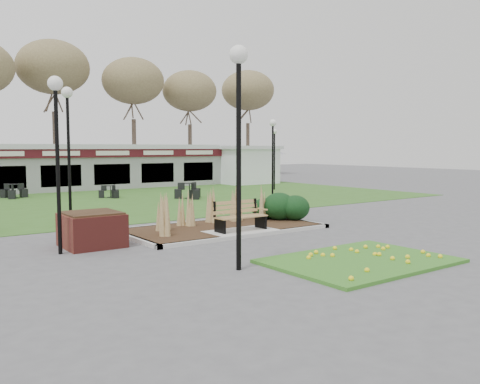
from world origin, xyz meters
TOP-DOWN VIEW (x-y plane):
  - ground at (0.00, 0.00)m, footprint 100.00×100.00m
  - lawn at (0.00, 12.00)m, footprint 34.00×16.00m
  - flower_bed at (0.00, -4.60)m, footprint 4.20×3.00m
  - planting_bed at (1.27, 1.35)m, footprint 6.75×3.40m
  - park_bench at (0.00, 0.25)m, footprint 1.70×0.66m
  - brick_planter at (-4.40, 1.00)m, footprint 1.50×1.50m
  - food_pavilion at (0.00, 19.96)m, footprint 24.60×3.40m
  - service_hut at (13.50, 18.00)m, footprint 4.40×3.40m
  - tree_backdrop at (0.00, 28.00)m, footprint 47.24×5.24m
  - lamp_post_near_left at (-5.40, 0.50)m, footprint 0.37×0.37m
  - lamp_post_near_right at (-2.71, -3.50)m, footprint 0.40×0.40m
  - lamp_post_mid_left at (-3.37, 6.11)m, footprint 0.40×0.40m
  - lamp_post_mid_right at (6.41, 6.39)m, footprint 0.33×0.33m
  - lamp_post_far_right at (11.51, 12.38)m, footprint 0.32×0.32m
  - bistro_set_b at (1.10, 13.55)m, footprint 1.21×1.14m
  - bistro_set_c at (-3.17, 16.34)m, footprint 1.32×1.38m
  - bistro_set_d at (4.28, 10.65)m, footprint 1.53×1.39m
  - patio_umbrella at (16.00, 18.00)m, footprint 2.54×2.56m

SIDE VIEW (x-z plane):
  - ground at x=0.00m, z-range 0.00..0.00m
  - lawn at x=0.00m, z-range 0.00..0.02m
  - flower_bed at x=0.00m, z-range -0.01..0.15m
  - bistro_set_b at x=1.10m, z-range -0.09..0.56m
  - bistro_set_c at x=-3.17m, z-range -0.10..0.64m
  - bistro_set_d at x=4.28m, z-range -0.12..0.70m
  - planting_bed at x=1.27m, z-range -0.27..1.00m
  - brick_planter at x=-4.40m, z-range 0.00..0.95m
  - park_bench at x=0.00m, z-range 0.12..1.05m
  - service_hut at x=13.50m, z-range 0.04..2.86m
  - food_pavilion at x=0.00m, z-range 0.03..2.93m
  - patio_umbrella at x=16.00m, z-range 0.34..2.87m
  - lamp_post_far_right at x=11.51m, z-range 0.89..4.76m
  - lamp_post_mid_right at x=6.41m, z-range 0.92..4.96m
  - lamp_post_near_left at x=-5.40m, z-range 1.02..5.47m
  - lamp_post_near_right at x=-2.71m, z-range 1.11..5.97m
  - lamp_post_mid_left at x=-3.37m, z-range 1.11..5.97m
  - tree_backdrop at x=0.00m, z-range 3.18..13.54m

